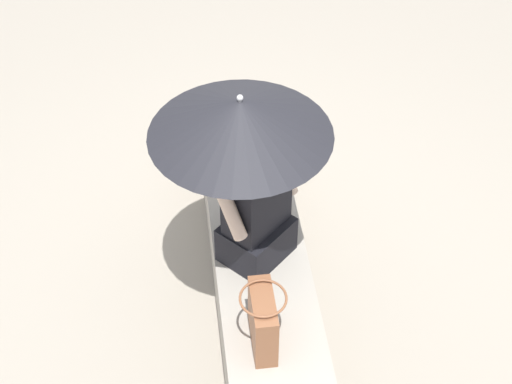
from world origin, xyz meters
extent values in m
plane|color=#9E9384|center=(0.00, 0.00, 0.00)|extent=(14.00, 14.00, 0.00)
cube|color=#A8A093|center=(0.00, 0.00, 0.23)|extent=(2.24, 0.49, 0.45)
cube|color=black|center=(-0.21, 0.02, 0.56)|extent=(0.44, 0.44, 0.22)
cube|color=black|center=(-0.21, 0.02, 0.91)|extent=(0.37, 0.37, 0.48)
sphere|color=beige|center=(-0.21, 0.02, 1.25)|extent=(0.20, 0.20, 0.20)
cylinder|color=beige|center=(-0.07, -0.12, 0.93)|extent=(0.19, 0.19, 0.32)
cylinder|color=beige|center=(-0.34, 0.17, 0.93)|extent=(0.19, 0.19, 0.32)
cylinder|color=#B7B7BC|center=(-0.15, 0.09, 0.94)|extent=(0.02, 0.02, 0.97)
cone|color=black|center=(-0.15, 0.09, 1.32)|extent=(0.87, 0.87, 0.20)
sphere|color=#B7B7BC|center=(-0.15, 0.09, 1.43)|extent=(0.03, 0.03, 0.03)
cube|color=brown|center=(-0.77, 0.06, 0.61)|extent=(0.30, 0.11, 0.32)
torus|color=brown|center=(-0.77, 0.06, 0.78)|extent=(0.22, 0.22, 0.01)
cube|color=brown|center=(0.69, 0.07, 0.58)|extent=(0.28, 0.10, 0.25)
torus|color=brown|center=(0.69, 0.07, 0.72)|extent=(0.20, 0.20, 0.01)
cube|color=#D83866|center=(0.33, -0.05, 0.46)|extent=(0.34, 0.31, 0.01)
camera|label=1|loc=(-2.94, 0.37, 3.54)|focal=54.97mm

